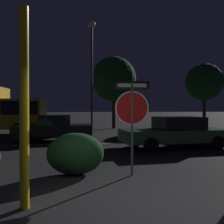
{
  "coord_description": "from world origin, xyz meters",
  "views": [
    {
      "loc": [
        -0.8,
        -4.46,
        1.74
      ],
      "look_at": [
        0.46,
        4.84,
        1.62
      ],
      "focal_mm": 40.0,
      "sensor_mm": 36.0,
      "label": 1
    }
  ],
  "objects_px": {
    "passing_car_2": "(54,128)",
    "tree_0": "(204,82)",
    "yellow_pole_left": "(24,108)",
    "street_lamp": "(92,58)",
    "stop_sign": "(132,108)",
    "hedge_bush_2": "(75,154)",
    "tree_2": "(114,79)",
    "passing_car_3": "(176,132)"
  },
  "relations": [
    {
      "from": "hedge_bush_2",
      "to": "passing_car_3",
      "type": "distance_m",
      "value": 5.97
    },
    {
      "from": "street_lamp",
      "to": "tree_0",
      "type": "xyz_separation_m",
      "value": [
        11.44,
        5.76,
        -0.94
      ]
    },
    {
      "from": "yellow_pole_left",
      "to": "street_lamp",
      "type": "distance_m",
      "value": 13.61
    },
    {
      "from": "yellow_pole_left",
      "to": "tree_0",
      "type": "xyz_separation_m",
      "value": [
        13.31,
        18.77,
        2.61
      ]
    },
    {
      "from": "hedge_bush_2",
      "to": "tree_0",
      "type": "bearing_deg",
      "value": 53.15
    },
    {
      "from": "hedge_bush_2",
      "to": "yellow_pole_left",
      "type": "bearing_deg",
      "value": -111.68
    },
    {
      "from": "passing_car_2",
      "to": "tree_0",
      "type": "height_order",
      "value": "tree_0"
    },
    {
      "from": "passing_car_2",
      "to": "tree_2",
      "type": "relative_size",
      "value": 0.66
    },
    {
      "from": "yellow_pole_left",
      "to": "street_lamp",
      "type": "height_order",
      "value": "street_lamp"
    },
    {
      "from": "yellow_pole_left",
      "to": "stop_sign",
      "type": "bearing_deg",
      "value": 38.88
    },
    {
      "from": "tree_0",
      "to": "tree_2",
      "type": "relative_size",
      "value": 0.97
    },
    {
      "from": "stop_sign",
      "to": "tree_2",
      "type": "xyz_separation_m",
      "value": [
        1.75,
        15.67,
        2.65
      ]
    },
    {
      "from": "passing_car_2",
      "to": "passing_car_3",
      "type": "xyz_separation_m",
      "value": [
        5.67,
        -3.21,
        -0.01
      ]
    },
    {
      "from": "stop_sign",
      "to": "street_lamp",
      "type": "bearing_deg",
      "value": 93.61
    },
    {
      "from": "yellow_pole_left",
      "to": "tree_2",
      "type": "relative_size",
      "value": 0.55
    },
    {
      "from": "tree_0",
      "to": "tree_2",
      "type": "bearing_deg",
      "value": -172.42
    },
    {
      "from": "passing_car_2",
      "to": "tree_0",
      "type": "bearing_deg",
      "value": -55.67
    },
    {
      "from": "street_lamp",
      "to": "tree_0",
      "type": "distance_m",
      "value": 12.85
    },
    {
      "from": "tree_0",
      "to": "tree_2",
      "type": "height_order",
      "value": "tree_2"
    },
    {
      "from": "passing_car_3",
      "to": "street_lamp",
      "type": "height_order",
      "value": "street_lamp"
    },
    {
      "from": "passing_car_3",
      "to": "street_lamp",
      "type": "distance_m",
      "value": 8.93
    },
    {
      "from": "passing_car_2",
      "to": "tree_2",
      "type": "xyz_separation_m",
      "value": [
        4.46,
        8.17,
        3.7
      ]
    },
    {
      "from": "passing_car_2",
      "to": "tree_0",
      "type": "xyz_separation_m",
      "value": [
        13.71,
        9.39,
        3.67
      ]
    },
    {
      "from": "yellow_pole_left",
      "to": "passing_car_3",
      "type": "xyz_separation_m",
      "value": [
        5.27,
        6.17,
        -1.07
      ]
    },
    {
      "from": "hedge_bush_2",
      "to": "passing_car_3",
      "type": "relative_size",
      "value": 0.3
    },
    {
      "from": "hedge_bush_2",
      "to": "tree_2",
      "type": "height_order",
      "value": "tree_2"
    },
    {
      "from": "passing_car_3",
      "to": "street_lamp",
      "type": "bearing_deg",
      "value": 22.02
    },
    {
      "from": "passing_car_2",
      "to": "street_lamp",
      "type": "height_order",
      "value": "street_lamp"
    },
    {
      "from": "stop_sign",
      "to": "hedge_bush_2",
      "type": "height_order",
      "value": "stop_sign"
    },
    {
      "from": "stop_sign",
      "to": "street_lamp",
      "type": "relative_size",
      "value": 0.31
    },
    {
      "from": "stop_sign",
      "to": "yellow_pole_left",
      "type": "xyz_separation_m",
      "value": [
        -2.32,
        -1.87,
        0.01
      ]
    },
    {
      "from": "street_lamp",
      "to": "tree_2",
      "type": "height_order",
      "value": "street_lamp"
    },
    {
      "from": "tree_0",
      "to": "tree_2",
      "type": "xyz_separation_m",
      "value": [
        -9.24,
        -1.23,
        0.03
      ]
    },
    {
      "from": "yellow_pole_left",
      "to": "hedge_bush_2",
      "type": "xyz_separation_m",
      "value": [
        0.85,
        2.15,
        -1.2
      ]
    },
    {
      "from": "yellow_pole_left",
      "to": "hedge_bush_2",
      "type": "bearing_deg",
      "value": 68.32
    },
    {
      "from": "passing_car_2",
      "to": "passing_car_3",
      "type": "relative_size",
      "value": 0.83
    },
    {
      "from": "passing_car_2",
      "to": "passing_car_3",
      "type": "height_order",
      "value": "passing_car_2"
    },
    {
      "from": "passing_car_3",
      "to": "street_lamp",
      "type": "relative_size",
      "value": 0.64
    },
    {
      "from": "hedge_bush_2",
      "to": "passing_car_3",
      "type": "xyz_separation_m",
      "value": [
        4.41,
        4.02,
        0.14
      ]
    },
    {
      "from": "passing_car_3",
      "to": "tree_2",
      "type": "height_order",
      "value": "tree_2"
    },
    {
      "from": "yellow_pole_left",
      "to": "passing_car_3",
      "type": "relative_size",
      "value": 0.7
    },
    {
      "from": "stop_sign",
      "to": "passing_car_2",
      "type": "distance_m",
      "value": 8.05
    }
  ]
}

